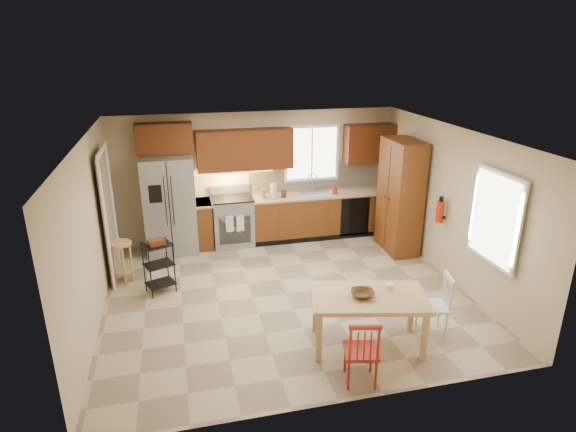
# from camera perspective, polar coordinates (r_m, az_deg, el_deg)

# --- Properties ---
(floor) EXTENTS (5.50, 5.50, 0.00)m
(floor) POSITION_cam_1_polar(r_m,az_deg,el_deg) (7.66, -0.17, -9.19)
(floor) COLOR tan
(floor) RESTS_ON ground
(ceiling) EXTENTS (5.50, 5.00, 0.02)m
(ceiling) POSITION_cam_1_polar(r_m,az_deg,el_deg) (6.80, -0.19, 9.53)
(ceiling) COLOR silver
(ceiling) RESTS_ON ground
(wall_back) EXTENTS (5.50, 0.02, 2.50)m
(wall_back) POSITION_cam_1_polar(r_m,az_deg,el_deg) (9.47, -3.68, 4.76)
(wall_back) COLOR #CCB793
(wall_back) RESTS_ON ground
(wall_front) EXTENTS (5.50, 0.02, 2.50)m
(wall_front) POSITION_cam_1_polar(r_m,az_deg,el_deg) (4.96, 6.61, -10.25)
(wall_front) COLOR #CCB793
(wall_front) RESTS_ON ground
(wall_left) EXTENTS (0.02, 5.00, 2.50)m
(wall_left) POSITION_cam_1_polar(r_m,az_deg,el_deg) (7.07, -22.44, -2.19)
(wall_left) COLOR #CCB793
(wall_left) RESTS_ON ground
(wall_right) EXTENTS (0.02, 5.00, 2.50)m
(wall_right) POSITION_cam_1_polar(r_m,az_deg,el_deg) (8.18, 18.92, 1.20)
(wall_right) COLOR #CCB793
(wall_right) RESTS_ON ground
(refrigerator) EXTENTS (0.92, 0.75, 1.82)m
(refrigerator) POSITION_cam_1_polar(r_m,az_deg,el_deg) (9.08, -13.84, 1.29)
(refrigerator) COLOR gray
(refrigerator) RESTS_ON floor
(range_stove) EXTENTS (0.76, 0.63, 0.92)m
(range_stove) POSITION_cam_1_polar(r_m,az_deg,el_deg) (9.34, -6.56, -0.65)
(range_stove) COLOR gray
(range_stove) RESTS_ON floor
(base_cabinet_narrow) EXTENTS (0.30, 0.60, 0.90)m
(base_cabinet_narrow) POSITION_cam_1_polar(r_m,az_deg,el_deg) (9.32, -9.93, -0.95)
(base_cabinet_narrow) COLOR #622D12
(base_cabinet_narrow) RESTS_ON floor
(base_cabinet_run) EXTENTS (2.92, 0.60, 0.90)m
(base_cabinet_run) POSITION_cam_1_polar(r_m,az_deg,el_deg) (9.73, 4.23, 0.22)
(base_cabinet_run) COLOR #622D12
(base_cabinet_run) RESTS_ON floor
(dishwasher) EXTENTS (0.60, 0.02, 0.78)m
(dishwasher) POSITION_cam_1_polar(r_m,az_deg,el_deg) (9.65, 7.92, -0.09)
(dishwasher) COLOR black
(dishwasher) RESTS_ON floor
(backsplash) EXTENTS (2.92, 0.03, 0.55)m
(backsplash) POSITION_cam_1_polar(r_m,az_deg,el_deg) (9.77, 3.84, 4.77)
(backsplash) COLOR beige
(backsplash) RESTS_ON wall_back
(upper_over_fridge) EXTENTS (1.00, 0.35, 0.55)m
(upper_over_fridge) POSITION_cam_1_polar(r_m,az_deg,el_deg) (8.98, -14.48, 8.90)
(upper_over_fridge) COLOR #54280E
(upper_over_fridge) RESTS_ON wall_back
(upper_left_block) EXTENTS (1.80, 0.35, 0.75)m
(upper_left_block) POSITION_cam_1_polar(r_m,az_deg,el_deg) (9.13, -5.13, 7.85)
(upper_left_block) COLOR #54280E
(upper_left_block) RESTS_ON wall_back
(upper_right_block) EXTENTS (1.00, 0.35, 0.75)m
(upper_right_block) POSITION_cam_1_polar(r_m,az_deg,el_deg) (9.80, 9.64, 8.49)
(upper_right_block) COLOR #54280E
(upper_right_block) RESTS_ON wall_back
(window_back) EXTENTS (1.12, 0.04, 1.12)m
(window_back) POSITION_cam_1_polar(r_m,az_deg,el_deg) (9.59, 2.82, 7.44)
(window_back) COLOR white
(window_back) RESTS_ON wall_back
(sink) EXTENTS (0.62, 0.46, 0.16)m
(sink) POSITION_cam_1_polar(r_m,az_deg,el_deg) (9.54, 3.21, 2.44)
(sink) COLOR gray
(sink) RESTS_ON base_cabinet_run
(undercab_glow) EXTENTS (1.60, 0.30, 0.01)m
(undercab_glow) POSITION_cam_1_polar(r_m,az_deg,el_deg) (9.16, -6.89, 5.28)
(undercab_glow) COLOR #FFBF66
(undercab_glow) RESTS_ON wall_back
(soap_bottle) EXTENTS (0.09, 0.09, 0.19)m
(soap_bottle) POSITION_cam_1_polar(r_m,az_deg,el_deg) (9.52, 5.59, 3.20)
(soap_bottle) COLOR #AC200B
(soap_bottle) RESTS_ON base_cabinet_run
(paper_towel) EXTENTS (0.12, 0.12, 0.28)m
(paper_towel) POSITION_cam_1_polar(r_m,az_deg,el_deg) (9.24, -1.75, 3.05)
(paper_towel) COLOR silver
(paper_towel) RESTS_ON base_cabinet_run
(canister_steel) EXTENTS (0.11, 0.11, 0.18)m
(canister_steel) POSITION_cam_1_polar(r_m,az_deg,el_deg) (9.22, -2.96, 2.66)
(canister_steel) COLOR gray
(canister_steel) RESTS_ON base_cabinet_run
(canister_wood) EXTENTS (0.10, 0.10, 0.14)m
(canister_wood) POSITION_cam_1_polar(r_m,az_deg,el_deg) (9.27, -0.50, 2.67)
(canister_wood) COLOR #472A13
(canister_wood) RESTS_ON base_cabinet_run
(pantry) EXTENTS (0.50, 0.95, 2.10)m
(pantry) POSITION_cam_1_polar(r_m,az_deg,el_deg) (9.07, 13.13, 2.26)
(pantry) COLOR #622D12
(pantry) RESTS_ON floor
(fire_extinguisher) EXTENTS (0.12, 0.12, 0.36)m
(fire_extinguisher) POSITION_cam_1_polar(r_m,az_deg,el_deg) (8.28, 17.56, 0.49)
(fire_extinguisher) COLOR #AC200B
(fire_extinguisher) RESTS_ON wall_right
(window_right) EXTENTS (0.04, 1.02, 1.32)m
(window_right) POSITION_cam_1_polar(r_m,az_deg,el_deg) (7.19, 23.37, -0.24)
(window_right) COLOR white
(window_right) RESTS_ON wall_right
(doorway) EXTENTS (0.04, 0.95, 2.10)m
(doorway) POSITION_cam_1_polar(r_m,az_deg,el_deg) (8.33, -20.53, -0.12)
(doorway) COLOR #8C7A59
(doorway) RESTS_ON wall_left
(dining_table) EXTENTS (1.60, 1.12, 0.71)m
(dining_table) POSITION_cam_1_polar(r_m,az_deg,el_deg) (6.41, 9.40, -12.17)
(dining_table) COLOR tan
(dining_table) RESTS_ON floor
(chair_red) EXTENTS (0.48, 0.48, 0.85)m
(chair_red) POSITION_cam_1_polar(r_m,az_deg,el_deg) (5.75, 8.66, -15.40)
(chair_red) COLOR #9E2818
(chair_red) RESTS_ON floor
(chair_white) EXTENTS (0.48, 0.48, 0.85)m
(chair_white) POSITION_cam_1_polar(r_m,az_deg,el_deg) (6.80, 16.81, -10.08)
(chair_white) COLOR silver
(chair_white) RESTS_ON floor
(table_bowl) EXTENTS (0.35, 0.35, 0.07)m
(table_bowl) POSITION_cam_1_polar(r_m,az_deg,el_deg) (6.19, 8.81, -9.46)
(table_bowl) COLOR #472A13
(table_bowl) RESTS_ON dining_table
(table_jar) EXTENTS (0.12, 0.12, 0.12)m
(table_jar) POSITION_cam_1_polar(r_m,az_deg,el_deg) (6.40, 11.95, -8.34)
(table_jar) COLOR silver
(table_jar) RESTS_ON dining_table
(bar_stool) EXTENTS (0.39, 0.39, 0.71)m
(bar_stool) POSITION_cam_1_polar(r_m,az_deg,el_deg) (8.29, -18.99, -5.23)
(bar_stool) COLOR tan
(bar_stool) RESTS_ON floor
(utility_cart) EXTENTS (0.51, 0.46, 0.85)m
(utility_cart) POSITION_cam_1_polar(r_m,az_deg,el_deg) (7.80, -15.04, -5.87)
(utility_cart) COLOR black
(utility_cart) RESTS_ON floor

